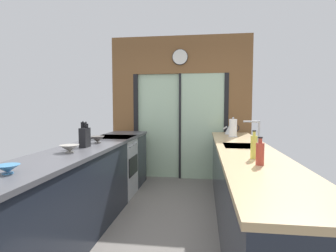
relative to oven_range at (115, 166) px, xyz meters
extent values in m
cube|color=slate|center=(0.91, -0.65, -0.47)|extent=(5.04, 7.60, 0.02)
cube|color=brown|center=(0.91, 1.15, 1.89)|extent=(2.64, 0.08, 0.70)
cube|color=#B2D1AD|center=(0.49, 1.17, 0.54)|extent=(0.80, 0.02, 2.00)
cube|color=#B2D1AD|center=(1.33, 1.13, 0.54)|extent=(0.80, 0.02, 2.00)
cube|color=black|center=(0.05, 1.15, 0.54)|extent=(0.08, 0.10, 2.00)
cube|color=black|center=(1.77, 1.15, 0.54)|extent=(0.08, 0.10, 2.00)
cube|color=black|center=(0.91, 1.15, 0.54)|extent=(0.04, 0.10, 2.00)
cube|color=brown|center=(-0.20, 1.15, 0.54)|extent=(0.42, 0.08, 2.00)
cube|color=brown|center=(2.02, 1.15, 0.54)|extent=(0.42, 0.08, 2.00)
cylinder|color=white|center=(0.91, 1.09, 1.84)|extent=(0.27, 0.03, 0.27)
torus|color=black|center=(0.91, 1.09, 1.84)|extent=(0.29, 0.02, 0.29)
cube|color=#1E232D|center=(0.00, -1.57, -0.02)|extent=(0.58, 2.55, 0.88)
cube|color=#1E232D|center=(0.00, 0.63, -0.02)|extent=(0.58, 0.65, 0.88)
cube|color=#4C4C51|center=(0.00, -0.95, 0.44)|extent=(0.62, 3.80, 0.04)
cube|color=#1E232D|center=(1.82, -0.95, -0.02)|extent=(0.58, 3.80, 0.88)
cube|color=tan|center=(1.82, -0.95, 0.44)|extent=(0.62, 3.80, 0.04)
cube|color=#B7BABC|center=(1.80, -0.70, 0.44)|extent=(0.40, 0.48, 0.05)
cylinder|color=#B7BABC|center=(2.00, -0.70, 0.61)|extent=(0.02, 0.02, 0.30)
cylinder|color=#B7BABC|center=(1.91, -0.70, 0.75)|extent=(0.18, 0.02, 0.02)
cube|color=#B7BABC|center=(0.00, 0.00, -0.02)|extent=(0.58, 0.60, 0.88)
cube|color=black|center=(0.29, 0.00, 0.02)|extent=(0.01, 0.48, 0.28)
cube|color=black|center=(0.00, 0.00, 0.45)|extent=(0.58, 0.60, 0.03)
cylinder|color=#B7BABC|center=(0.30, -0.18, 0.34)|extent=(0.02, 0.04, 0.04)
cylinder|color=#B7BABC|center=(0.30, 0.00, 0.34)|extent=(0.02, 0.04, 0.04)
cylinder|color=#B7BABC|center=(0.30, 0.18, 0.34)|extent=(0.02, 0.04, 0.04)
cylinder|color=teal|center=(0.02, -2.27, 0.47)|extent=(0.07, 0.07, 0.01)
cone|color=teal|center=(0.02, -2.27, 0.50)|extent=(0.16, 0.16, 0.05)
cylinder|color=gray|center=(0.02, -1.42, 0.47)|extent=(0.09, 0.09, 0.01)
cone|color=gray|center=(0.02, -1.42, 0.51)|extent=(0.19, 0.19, 0.07)
cylinder|color=#514C47|center=(0.02, -0.71, 0.47)|extent=(0.08, 0.08, 0.01)
cone|color=#514C47|center=(0.02, -0.71, 0.51)|extent=(0.18, 0.18, 0.08)
cube|color=black|center=(0.02, -1.07, 0.57)|extent=(0.08, 0.14, 0.22)
cylinder|color=black|center=(-0.02, -1.07, 0.71)|extent=(0.02, 0.02, 0.08)
cylinder|color=black|center=(0.00, -1.07, 0.72)|extent=(0.02, 0.02, 0.09)
cylinder|color=black|center=(0.02, -1.07, 0.71)|extent=(0.02, 0.02, 0.07)
cylinder|color=black|center=(0.04, -1.07, 0.71)|extent=(0.02, 0.02, 0.08)
cylinder|color=black|center=(0.05, -1.07, 0.70)|extent=(0.02, 0.02, 0.06)
cone|color=#B7BABC|center=(1.80, 0.63, 0.56)|extent=(0.19, 0.19, 0.19)
sphere|color=black|center=(1.80, 0.63, 0.66)|extent=(0.03, 0.03, 0.03)
cylinder|color=#B7BABC|center=(1.71, 0.63, 0.57)|extent=(0.08, 0.02, 0.07)
torus|color=black|center=(1.89, 0.63, 0.57)|extent=(0.12, 0.01, 0.12)
cylinder|color=#B23D2D|center=(1.80, -1.76, 0.55)|extent=(0.06, 0.06, 0.18)
cylinder|color=#B23D2D|center=(1.80, -1.76, 0.66)|extent=(0.03, 0.03, 0.04)
cylinder|color=black|center=(1.80, -1.76, 0.68)|extent=(0.04, 0.04, 0.01)
cylinder|color=#D1CC4C|center=(1.80, -1.50, 0.57)|extent=(0.06, 0.06, 0.20)
cylinder|color=#D1CC4C|center=(1.80, -1.50, 0.69)|extent=(0.03, 0.03, 0.04)
cylinder|color=black|center=(1.80, -1.50, 0.71)|extent=(0.03, 0.03, 0.01)
cylinder|color=#B7BABC|center=(1.80, 0.22, 0.47)|extent=(0.14, 0.14, 0.01)
cylinder|color=white|center=(1.80, 0.22, 0.61)|extent=(0.12, 0.12, 0.26)
sphere|color=#B7BABC|center=(1.80, 0.22, 0.75)|extent=(0.03, 0.03, 0.03)
camera|label=1|loc=(1.35, -3.91, 0.93)|focal=28.45mm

